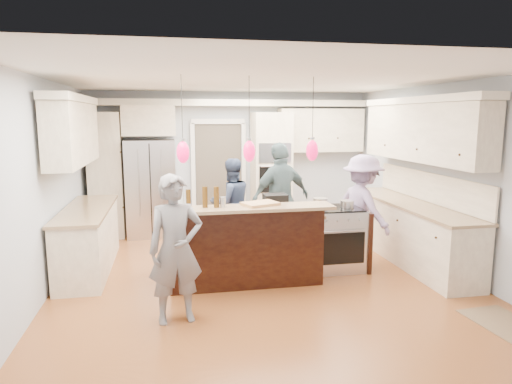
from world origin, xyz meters
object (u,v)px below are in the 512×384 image
person_far_left (231,203)px  kitchen_island (242,243)px  refrigerator (151,188)px  island_range (336,238)px  person_bar_end (176,249)px

person_far_left → kitchen_island: bearing=72.8°
person_far_left → refrigerator: bearing=-52.5°
refrigerator → island_range: size_ratio=1.96×
refrigerator → person_bar_end: bearing=-84.4°
refrigerator → kitchen_island: bearing=-63.1°
kitchen_island → person_bar_end: 1.59m
refrigerator → person_far_left: refrigerator is taller
island_range → person_bar_end: size_ratio=0.57×
refrigerator → person_far_left: size_ratio=1.18×
island_range → person_far_left: person_far_left is taller
refrigerator → kitchen_island: (1.30, -2.57, -0.41)m
kitchen_island → refrigerator: bearing=116.9°
island_range → person_bar_end: 2.71m
kitchen_island → island_range: 1.41m
kitchen_island → person_far_left: size_ratio=1.38×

